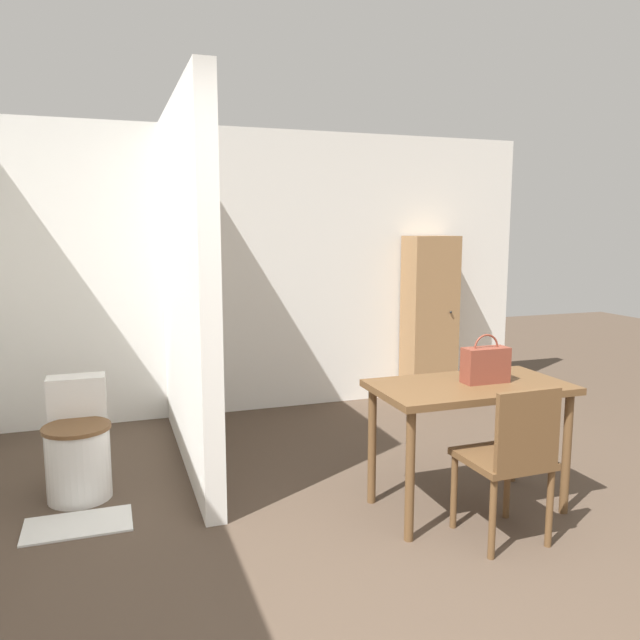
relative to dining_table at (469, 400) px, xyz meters
The scene contains 8 objects.
wall_back 2.62m from the dining_table, 106.71° to the left, with size 5.35×0.12×2.50m.
partition_wall 2.04m from the dining_table, 137.67° to the left, with size 0.12×2.14×2.50m.
dining_table is the anchor object (origin of this frame).
wooden_chair 0.47m from the dining_table, 92.88° to the right, with size 0.42×0.42×0.86m.
toilet 2.39m from the dining_table, 156.64° to the left, with size 0.40×0.55×0.71m.
handbag 0.23m from the dining_table, ahead, with size 0.27×0.11×0.29m.
wooden_cabinet 2.40m from the dining_table, 66.70° to the left, with size 0.47×0.35×1.57m.
bath_mat 2.32m from the dining_table, 167.05° to the left, with size 0.58×0.33×0.01m.
Camera 1 is at (-1.23, -1.74, 1.65)m, focal length 35.00 mm.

